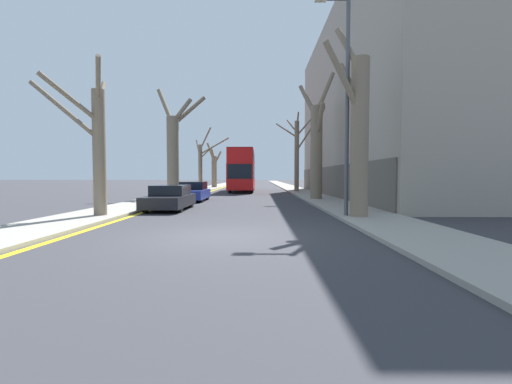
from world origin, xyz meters
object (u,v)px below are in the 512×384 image
Objects in this scene: street_tree_left_0 at (96,144)px; street_tree_right_2 at (297,152)px; street_tree_left_2 at (202,163)px; parked_car_0 at (170,198)px; street_tree_right_0 at (358,130)px; street_tree_right_1 at (317,144)px; lamp_post at (345,96)px; street_tree_left_3 at (214,169)px; double_decker_bus at (243,169)px; parked_car_1 at (193,192)px; street_tree_left_1 at (174,150)px.

street_tree_right_2 is (10.50, 22.07, 1.24)m from street_tree_left_0.
parked_car_0 is (1.78, -20.26, -2.51)m from street_tree_left_2.
street_tree_right_1 reaches higher than street_tree_right_0.
street_tree_left_2 is 16.77m from street_tree_right_1.
lamp_post is at bearing 0.36° from street_tree_left_0.
street_tree_right_0 is at bearing -73.77° from street_tree_left_3.
double_decker_bus reaches higher than parked_car_0.
street_tree_right_0 is at bearing -67.03° from street_tree_left_2.
street_tree_left_0 is 0.78× the size of street_tree_right_0.
street_tree_left_3 is at bearing 89.88° from street_tree_left_0.
street_tree_left_3 is 1.53× the size of parked_car_1.
street_tree_left_2 reaches higher than parked_car_0.
street_tree_right_0 is 0.86× the size of street_tree_right_1.
street_tree_left_0 is at bearing -90.65° from street_tree_left_2.
lamp_post is (9.79, -11.72, 1.23)m from street_tree_left_1.
double_decker_bus is (-5.78, 2.16, -1.70)m from street_tree_right_2.
street_tree_left_3 reaches higher than parked_car_1.
street_tree_left_2 is (0.27, 23.73, 0.10)m from street_tree_left_0.
parked_car_1 is at bearing -124.09° from street_tree_right_2.
street_tree_left_0 is at bearing -135.13° from street_tree_right_1.
double_decker_bus is (-5.91, 13.65, -1.45)m from street_tree_right_1.
street_tree_left_1 is (0.20, 11.78, 0.65)m from street_tree_left_0.
street_tree_left_2 is at bearing -89.03° from street_tree_left_3.
street_tree_left_3 is at bearing 105.70° from lamp_post.
street_tree_right_2 is (-0.13, 11.49, 0.25)m from street_tree_right_1.
double_decker_bus reaches higher than parked_car_1.
street_tree_left_0 is 0.95× the size of street_tree_left_3.
street_tree_right_1 is 2.14× the size of parked_car_0.
street_tree_left_0 is 0.74× the size of street_tree_right_2.
street_tree_left_0 is 10.17m from lamp_post.
street_tree_right_0 is (10.44, -0.25, 0.49)m from street_tree_left_0.
street_tree_right_1 is at bearing -66.59° from double_decker_bus.
street_tree_left_1 is 10.50m from street_tree_right_1.
street_tree_left_2 is 0.78× the size of lamp_post.
street_tree_left_1 is 1.08× the size of street_tree_right_0.
street_tree_right_0 is (10.36, -35.61, 0.71)m from street_tree_left_3.
double_decker_bus is at bearing 102.32° from lamp_post.
street_tree_left_3 is at bearing 113.07° from street_tree_right_1.
street_tree_right_2 is (10.30, 10.29, 0.59)m from street_tree_left_1.
street_tree_right_2 is 6.40m from double_decker_bus.
parked_car_1 is at bearing 90.00° from parked_car_0.
street_tree_right_0 reaches higher than street_tree_left_3.
street_tree_left_0 is 0.67× the size of street_tree_right_1.
lamp_post is (7.94, -9.52, 4.24)m from parked_car_1.
street_tree_right_0 is at bearing -49.56° from parked_car_1.
street_tree_left_0 is 23.73m from street_tree_left_2.
street_tree_right_0 is 22.33m from street_tree_right_2.
street_tree_right_0 reaches higher than parked_car_0.
parked_car_0 is (-8.57, -7.11, -3.39)m from street_tree_right_1.
street_tree_left_1 is 1.03× the size of street_tree_right_2.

